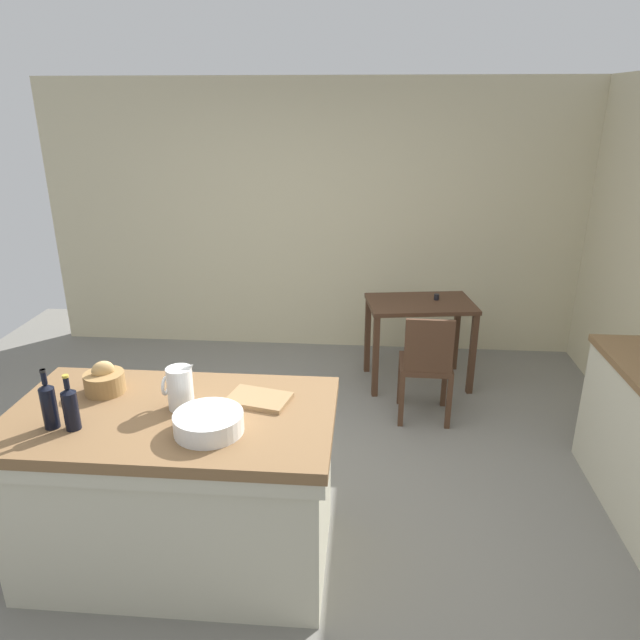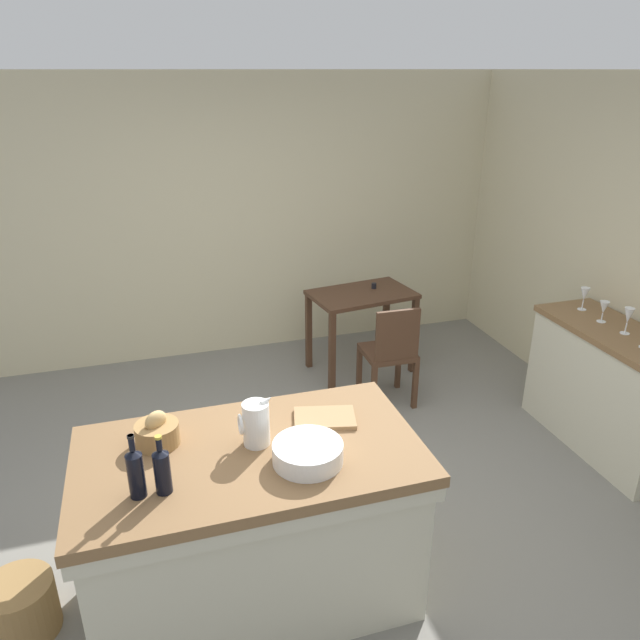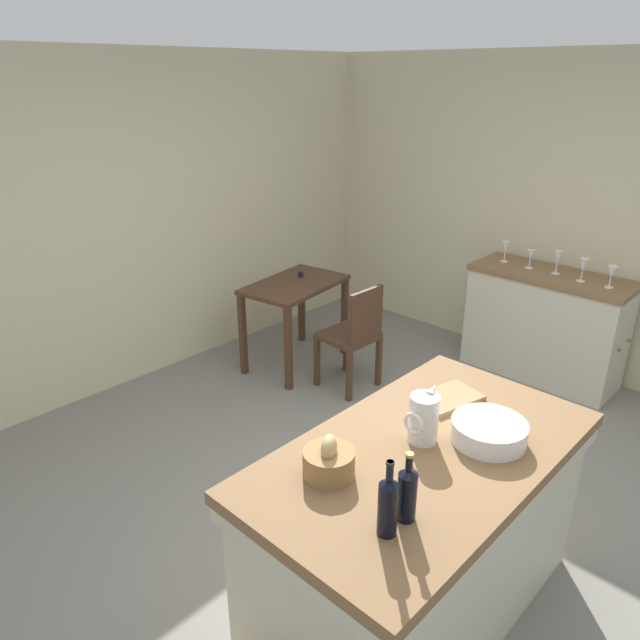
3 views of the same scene
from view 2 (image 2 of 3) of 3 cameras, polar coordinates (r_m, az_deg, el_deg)
The scene contains 16 objects.
ground_plane at distance 4.01m, azimuth -0.65°, elevation -17.67°, with size 6.76×6.76×0.00m, color slate.
wall_back at distance 5.74m, azimuth -8.10°, elevation 9.49°, with size 5.32×0.12×2.60m, color beige.
island_table at distance 3.21m, azimuth -6.39°, elevation -18.41°, with size 1.65×0.92×0.92m.
side_cabinet at distance 4.83m, azimuth 25.86°, elevation -6.03°, with size 0.52×1.28×0.91m.
writing_desk at distance 5.40m, azimuth 3.99°, elevation 1.38°, with size 0.97×0.68×0.81m.
wooden_chair at distance 4.90m, azimuth 6.75°, elevation -3.02°, with size 0.41×0.41×0.89m.
pitcher at distance 2.93m, azimuth -6.14°, elevation -9.76°, with size 0.17×0.13×0.26m.
wash_bowl at distance 2.83m, azimuth -1.17°, elevation -12.54°, with size 0.33×0.33×0.10m, color white.
bread_basket at distance 3.04m, azimuth -15.26°, elevation -10.29°, with size 0.21×0.21×0.18m.
cutting_board at distance 3.15m, azimuth 0.44°, elevation -9.34°, with size 0.32×0.21×0.02m, color #99754C.
wine_bottle_dark at distance 2.71m, azimuth -14.82°, elevation -13.61°, with size 0.07×0.07×0.28m.
wine_bottle_amber at distance 2.71m, azimuth -17.17°, elevation -13.66°, with size 0.07×0.07×0.30m.
wine_glass_middle at distance 4.59m, azimuth 27.32°, elevation 0.33°, with size 0.07×0.07×0.19m.
wine_glass_right at distance 4.74m, azimuth 25.43°, elevation 1.04°, with size 0.07×0.07×0.16m.
wine_glass_far_right at distance 4.92m, azimuth 23.89°, elevation 2.22°, with size 0.07×0.07×0.18m.
wicker_hamper at distance 3.59m, azimuth -26.62°, elevation -23.32°, with size 0.35×0.35×0.30m, color olive.
Camera 2 is at (-0.84, -2.93, 2.60)m, focal length 33.57 mm.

